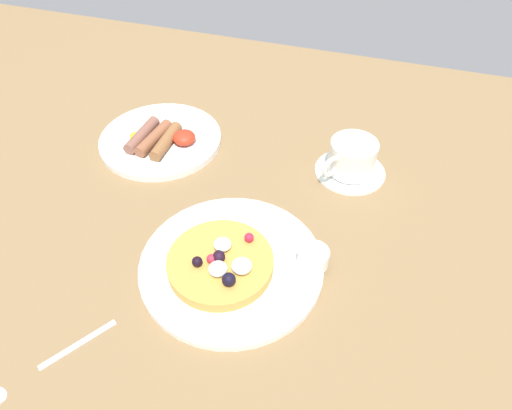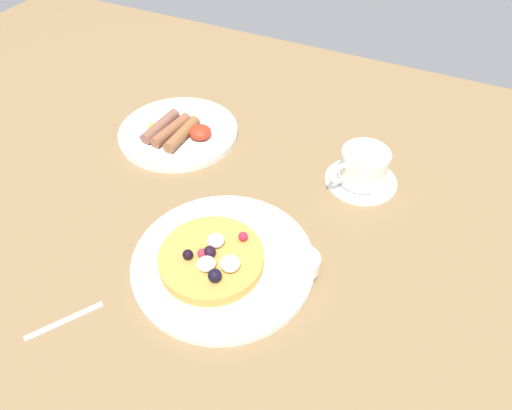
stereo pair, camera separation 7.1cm
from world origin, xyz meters
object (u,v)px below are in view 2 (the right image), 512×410
(syrup_ramekin, at_px, (304,263))
(coffee_saucer, at_px, (361,180))
(teaspoon, at_px, (15,342))
(coffee_cup, at_px, (363,165))
(pancake_plate, at_px, (223,262))
(breakfast_plate, at_px, (179,132))

(syrup_ramekin, height_order, coffee_saucer, syrup_ramekin)
(coffee_saucer, height_order, teaspoon, coffee_saucer)
(coffee_cup, distance_m, teaspoon, 0.58)
(coffee_saucer, distance_m, teaspoon, 0.58)
(pancake_plate, distance_m, coffee_saucer, 0.29)
(breakfast_plate, distance_m, coffee_saucer, 0.36)
(pancake_plate, distance_m, coffee_cup, 0.30)
(breakfast_plate, bearing_deg, syrup_ramekin, -31.23)
(pancake_plate, xyz_separation_m, teaspoon, (-0.18, -0.23, -0.00))
(pancake_plate, xyz_separation_m, coffee_saucer, (0.13, 0.26, -0.00))
(pancake_plate, bearing_deg, breakfast_plate, 133.67)
(pancake_plate, height_order, breakfast_plate, breakfast_plate)
(pancake_plate, height_order, coffee_cup, coffee_cup)
(pancake_plate, distance_m, teaspoon, 0.29)
(pancake_plate, bearing_deg, coffee_saucer, 63.77)
(coffee_cup, bearing_deg, pancake_plate, -116.18)
(pancake_plate, height_order, coffee_saucer, pancake_plate)
(breakfast_plate, bearing_deg, pancake_plate, -46.33)
(pancake_plate, height_order, teaspoon, pancake_plate)
(syrup_ramekin, distance_m, breakfast_plate, 0.40)
(coffee_cup, bearing_deg, coffee_saucer, 54.45)
(syrup_ramekin, height_order, breakfast_plate, syrup_ramekin)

